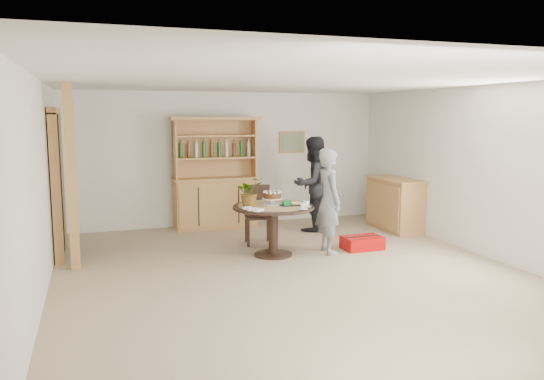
{
  "coord_description": "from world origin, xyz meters",
  "views": [
    {
      "loc": [
        -2.42,
        -6.27,
        2.06
      ],
      "look_at": [
        -0.11,
        0.55,
        1.05
      ],
      "focal_mm": 35.0,
      "sensor_mm": 36.0,
      "label": 1
    }
  ],
  "objects": [
    {
      "name": "hutch",
      "position": [
        -0.3,
        3.24,
        0.69
      ],
      "size": [
        1.62,
        0.54,
        2.04
      ],
      "color": "tan",
      "rests_on": "ground"
    },
    {
      "name": "dining_chair",
      "position": [
        0.08,
        1.82,
        0.54
      ],
      "size": [
        0.49,
        0.49,
        0.95
      ],
      "rotation": [
        0.0,
        0.0,
        -0.18
      ],
      "color": "black",
      "rests_on": "ground"
    },
    {
      "name": "adult_person",
      "position": [
        1.3,
        2.42,
        0.85
      ],
      "size": [
        1.0,
        0.9,
        1.69
      ],
      "primitive_type": "imported",
      "rotation": [
        0.0,
        0.0,
        3.51
      ],
      "color": "black",
      "rests_on": "ground"
    },
    {
      "name": "coffee_cup_b",
      "position": [
        0.34,
        0.54,
        0.79
      ],
      "size": [
        0.15,
        0.15,
        0.08
      ],
      "color": "silver",
      "rests_on": "dining_table"
    },
    {
      "name": "doorway",
      "position": [
        -2.93,
        2.0,
        1.11
      ],
      "size": [
        0.13,
        1.1,
        2.18
      ],
      "color": "black",
      "rests_on": "ground"
    },
    {
      "name": "napkins",
      "position": [
        -0.35,
        0.68,
        0.77
      ],
      "size": [
        0.24,
        0.33,
        0.03
      ],
      "color": "white",
      "rests_on": "dining_table"
    },
    {
      "name": "dining_table",
      "position": [
        0.06,
        0.99,
        0.6
      ],
      "size": [
        1.2,
        1.2,
        0.76
      ],
      "color": "black",
      "rests_on": "ground"
    },
    {
      "name": "coffee_cup_a",
      "position": [
        0.46,
        0.71,
        0.8
      ],
      "size": [
        0.15,
        0.15,
        0.09
      ],
      "color": "silver",
      "rests_on": "dining_table"
    },
    {
      "name": "red_suitcase",
      "position": [
        1.49,
        0.9,
        0.1
      ],
      "size": [
        0.6,
        0.41,
        0.21
      ],
      "rotation": [
        0.0,
        0.0,
        0.01
      ],
      "color": "#C20909",
      "rests_on": "ground"
    },
    {
      "name": "flower_vase",
      "position": [
        -0.29,
        1.04,
        0.97
      ],
      "size": [
        0.47,
        0.44,
        0.42
      ],
      "primitive_type": "imported",
      "rotation": [
        0.0,
        0.0,
        0.35
      ],
      "color": "#3F7233",
      "rests_on": "dining_table"
    },
    {
      "name": "birthday_cake",
      "position": [
        0.06,
        1.04,
        0.88
      ],
      "size": [
        0.3,
        0.3,
        0.2
      ],
      "color": "white",
      "rests_on": "dining_table"
    },
    {
      "name": "gift_tray",
      "position": [
        0.28,
        0.87,
        0.79
      ],
      "size": [
        0.3,
        0.2,
        0.08
      ],
      "color": "black",
      "rests_on": "dining_table"
    },
    {
      "name": "sideboard",
      "position": [
        2.74,
        2.0,
        0.47
      ],
      "size": [
        0.54,
        1.26,
        0.94
      ],
      "color": "tan",
      "rests_on": "ground"
    },
    {
      "name": "teen_boy",
      "position": [
        0.91,
        0.89,
        0.8
      ],
      "size": [
        0.42,
        0.6,
        1.59
      ],
      "primitive_type": "imported",
      "rotation": [
        0.0,
        0.0,
        1.5
      ],
      "color": "gray",
      "rests_on": "ground"
    },
    {
      "name": "pine_post",
      "position": [
        -2.7,
        1.2,
        1.25
      ],
      "size": [
        0.12,
        0.12,
        2.5
      ],
      "primitive_type": "cube",
      "color": "tan",
      "rests_on": "ground"
    },
    {
      "name": "ground",
      "position": [
        0.0,
        0.0,
        0.0
      ],
      "size": [
        7.0,
        7.0,
        0.0
      ],
      "primitive_type": "plane",
      "color": "tan",
      "rests_on": "ground"
    },
    {
      "name": "room_shell",
      "position": [
        0.0,
        0.01,
        1.74
      ],
      "size": [
        6.04,
        7.04,
        2.52
      ],
      "color": "white",
      "rests_on": "ground"
    }
  ]
}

